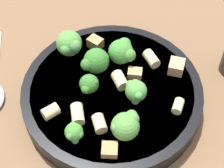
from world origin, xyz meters
The scene contains 19 objects.
ground_plane centered at (0.00, 0.00, 0.00)m, with size 2.00×2.00×0.00m, color brown.
pasta_bowl centered at (0.00, 0.00, 0.02)m, with size 0.26×0.26×0.03m.
broccoli_floret_0 centered at (0.03, -0.01, 0.05)m, with size 0.03×0.03×0.03m.
broccoli_floret_1 centered at (0.02, -0.09, 0.05)m, with size 0.04×0.04×0.04m.
broccoli_floret_2 centered at (-0.01, 0.04, 0.06)m, with size 0.03×0.03×0.04m.
broccoli_floret_3 centered at (0.00, -0.04, 0.05)m, with size 0.04×0.04×0.04m.
broccoli_floret_4 centered at (0.09, 0.04, 0.05)m, with size 0.02×0.02×0.03m.
broccoli_floret_5 centered at (-0.04, -0.03, 0.05)m, with size 0.04×0.04×0.04m.
broccoli_floret_6 centered at (0.03, 0.07, 0.05)m, with size 0.04×0.04×0.04m.
rigatoni_0 centered at (-0.08, -0.01, 0.04)m, with size 0.02×0.02×0.03m, color beige.
rigatoni_1 centered at (-0.01, 0.00, 0.04)m, with size 0.02×0.02×0.03m, color beige.
rigatoni_2 centered at (0.05, 0.04, 0.04)m, with size 0.02×0.02×0.02m, color beige.
rigatoni_3 centered at (0.07, 0.02, 0.04)m, with size 0.02×0.02×0.03m, color beige.
rigatoni_4 centered at (-0.05, 0.08, 0.04)m, with size 0.01×0.01×0.02m, color beige.
rigatoni_5 centered at (0.09, -0.01, 0.04)m, with size 0.02×0.02×0.02m, color beige.
chicken_chunk_0 centered at (0.06, 0.08, 0.04)m, with size 0.02×0.02×0.01m, color #A87A4C.
chicken_chunk_1 centered at (-0.04, 0.00, 0.04)m, with size 0.02×0.02×0.01m, color tan.
chicken_chunk_2 centered at (-0.02, -0.08, 0.04)m, with size 0.02×0.02×0.02m, color #A87A4C.
chicken_chunk_3 centered at (-0.10, 0.03, 0.04)m, with size 0.02×0.02×0.02m, color tan.
Camera 1 is at (0.18, 0.27, 0.46)m, focal length 60.00 mm.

